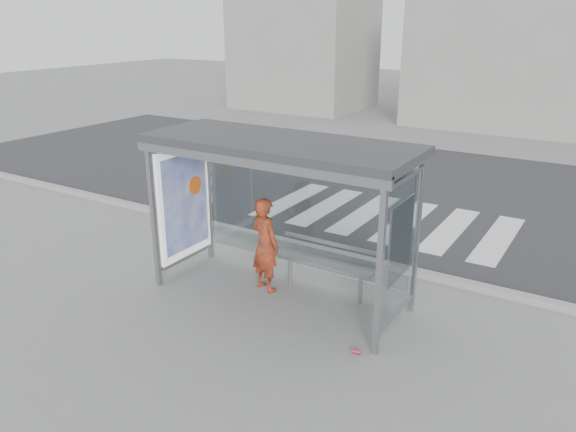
# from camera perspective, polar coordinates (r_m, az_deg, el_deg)

# --- Properties ---
(ground) EXTENTS (80.00, 80.00, 0.00)m
(ground) POSITION_cam_1_polar(r_m,az_deg,el_deg) (9.32, -0.90, -8.19)
(ground) COLOR slate
(ground) RESTS_ON ground
(road) EXTENTS (30.00, 10.00, 0.01)m
(road) POSITION_cam_1_polar(r_m,az_deg,el_deg) (15.27, 13.38, 2.56)
(road) COLOR #28282A
(road) RESTS_ON ground
(curb) EXTENTS (30.00, 0.18, 0.12)m
(curb) POSITION_cam_1_polar(r_m,az_deg,el_deg) (10.83, 4.66, -3.78)
(curb) COLOR gray
(curb) RESTS_ON ground
(crosswalk) EXTENTS (5.55, 3.00, 0.00)m
(crosswalk) POSITION_cam_1_polar(r_m,az_deg,el_deg) (13.02, 9.80, -0.16)
(crosswalk) COLOR silver
(crosswalk) RESTS_ON ground
(bus_shelter) EXTENTS (4.25, 1.65, 2.62)m
(bus_shelter) POSITION_cam_1_polar(r_m,az_deg,el_deg) (8.83, -2.79, 4.05)
(bus_shelter) COLOR gray
(bus_shelter) RESTS_ON ground
(building_left) EXTENTS (6.00, 5.00, 6.00)m
(building_left) POSITION_cam_1_polar(r_m,az_deg,el_deg) (28.86, 1.65, 16.97)
(building_left) COLOR gray
(building_left) RESTS_ON ground
(building_center) EXTENTS (8.00, 5.00, 5.00)m
(building_center) POSITION_cam_1_polar(r_m,az_deg,el_deg) (25.40, 22.19, 14.09)
(building_center) COLOR gray
(building_center) RESTS_ON ground
(person) EXTENTS (0.67, 0.54, 1.62)m
(person) POSITION_cam_1_polar(r_m,az_deg,el_deg) (9.25, -2.34, -2.92)
(person) COLOR orange
(person) RESTS_ON ground
(bench) EXTENTS (1.69, 0.28, 0.87)m
(bench) POSITION_cam_1_polar(r_m,az_deg,el_deg) (9.26, 3.78, -4.87)
(bench) COLOR gray
(bench) RESTS_ON ground
(soda_can) EXTENTS (0.12, 0.08, 0.06)m
(soda_can) POSITION_cam_1_polar(r_m,az_deg,el_deg) (7.93, 6.93, -13.53)
(soda_can) COLOR #E84459
(soda_can) RESTS_ON ground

